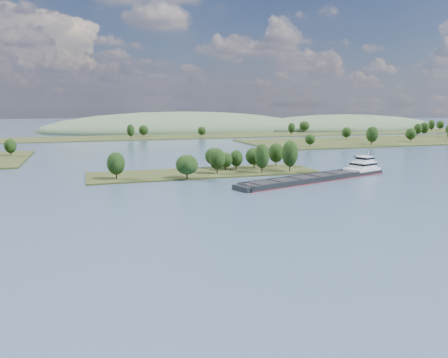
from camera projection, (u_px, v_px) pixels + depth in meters
name	position (u px, v px, depth m)	size (l,w,h in m)	color
ground	(256.00, 202.00, 135.48)	(1800.00, 1800.00, 0.00)	#3A5164
tree_island	(219.00, 165.00, 191.66)	(100.00, 33.76, 15.06)	#2B3417
right_bank	(427.00, 139.00, 373.86)	(320.00, 90.00, 15.31)	#2B3417
back_shoreline	(149.00, 137.00, 400.27)	(900.00, 60.00, 15.64)	#2B3417
hill_east	(344.00, 129.00, 542.56)	(260.00, 140.00, 36.00)	#42593D
hill_west	(181.00, 130.00, 510.11)	(320.00, 160.00, 44.00)	#42593D
cargo_barge	(324.00, 176.00, 177.05)	(75.43, 32.22, 10.33)	black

